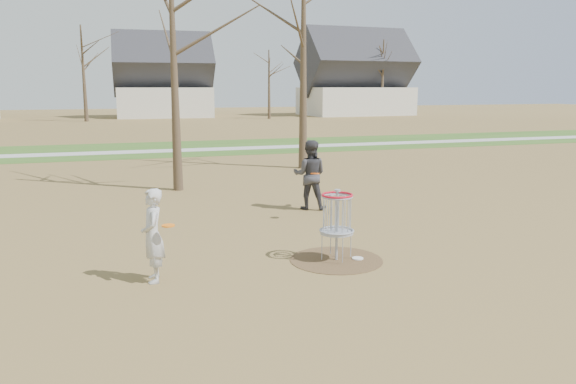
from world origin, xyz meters
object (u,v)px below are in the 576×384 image
at_px(player_throwing, 310,175).
at_px(disc_golf_basket, 337,214).
at_px(player_standing, 153,236).
at_px(disc_grounded, 358,258).

bearing_deg(player_throwing, disc_golf_basket, 100.28).
bearing_deg(disc_golf_basket, player_throwing, 76.47).
height_order(player_standing, disc_grounded, player_standing).
distance_m(player_standing, disc_grounded, 3.94).
bearing_deg(disc_golf_basket, disc_grounded, -11.42).
xyz_separation_m(player_standing, player_throwing, (4.53, 4.66, 0.14)).
height_order(player_throwing, disc_grounded, player_throwing).
xyz_separation_m(player_standing, disc_grounded, (3.86, 0.06, -0.79)).
xyz_separation_m(player_throwing, disc_grounded, (-0.67, -4.59, -0.92)).
relative_size(player_throwing, disc_golf_basket, 1.40).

